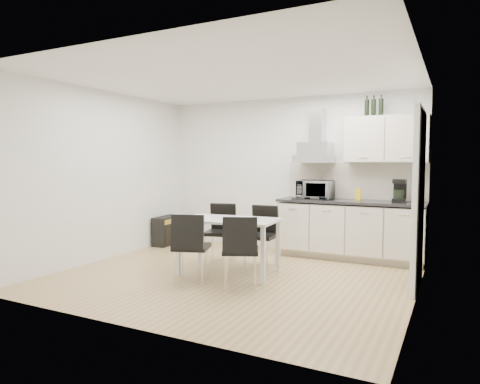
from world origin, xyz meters
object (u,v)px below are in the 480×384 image
at_px(chair_far_left, 220,234).
at_px(chair_near_right, 241,251).
at_px(chair_far_right, 260,237).
at_px(floor_speaker, 232,237).
at_px(guitar_amp, 167,230).
at_px(kitchenette, 353,206).
at_px(dining_table, 229,225).
at_px(chair_near_left, 192,248).

xyz_separation_m(chair_far_left, chair_near_right, (0.86, -1.00, 0.00)).
height_order(chair_far_right, floor_speaker, chair_far_right).
xyz_separation_m(chair_near_right, guitar_amp, (-2.43, 1.79, -0.18)).
relative_size(kitchenette, dining_table, 1.86).
bearing_deg(floor_speaker, kitchenette, -24.72).
bearing_deg(chair_far_right, kitchenette, -135.75).
xyz_separation_m(chair_far_left, chair_far_right, (0.65, 0.02, 0.00)).
height_order(dining_table, chair_near_right, chair_near_right).
bearing_deg(floor_speaker, guitar_amp, -174.22).
bearing_deg(kitchenette, chair_near_right, -111.73).
distance_m(kitchenette, dining_table, 2.11).
bearing_deg(kitchenette, guitar_amp, -173.65).
xyz_separation_m(chair_far_right, floor_speaker, (-1.15, 1.30, -0.31)).
xyz_separation_m(kitchenette, dining_table, (-1.30, -1.65, -0.17)).
distance_m(chair_far_right, floor_speaker, 1.76).
height_order(chair_near_left, floor_speaker, chair_near_left).
bearing_deg(floor_speaker, dining_table, -83.83).
relative_size(kitchenette, chair_far_left, 2.86).
xyz_separation_m(chair_far_right, chair_near_left, (-0.44, -1.11, 0.00)).
bearing_deg(guitar_amp, chair_near_left, -51.34).
xyz_separation_m(chair_far_right, chair_near_right, (0.20, -1.02, 0.00)).
xyz_separation_m(dining_table, floor_speaker, (-0.91, 1.82, -0.53)).
bearing_deg(guitar_amp, kitchenette, 1.50).
distance_m(dining_table, guitar_amp, 2.40).
bearing_deg(kitchenette, chair_near_left, -123.89).
relative_size(kitchenette, floor_speaker, 9.39).
xyz_separation_m(chair_far_left, floor_speaker, (-0.49, 1.32, -0.31)).
relative_size(dining_table, chair_near_left, 1.54).
height_order(kitchenette, dining_table, kitchenette).
height_order(kitchenette, guitar_amp, kitchenette).
distance_m(chair_near_right, floor_speaker, 2.70).
relative_size(dining_table, chair_near_right, 1.54).
bearing_deg(chair_far_left, chair_near_left, 86.91).
height_order(chair_far_left, chair_near_left, same).
bearing_deg(chair_near_right, chair_near_left, 163.51).
relative_size(chair_far_left, chair_near_left, 1.00).
height_order(chair_far_left, guitar_amp, chair_far_left).
bearing_deg(chair_far_right, chair_near_left, 65.63).
height_order(chair_far_right, chair_near_left, same).
xyz_separation_m(kitchenette, guitar_amp, (-3.29, -0.37, -0.57)).
bearing_deg(chair_near_left, kitchenette, 37.06).
xyz_separation_m(kitchenette, chair_far_right, (-1.06, -1.13, -0.39)).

